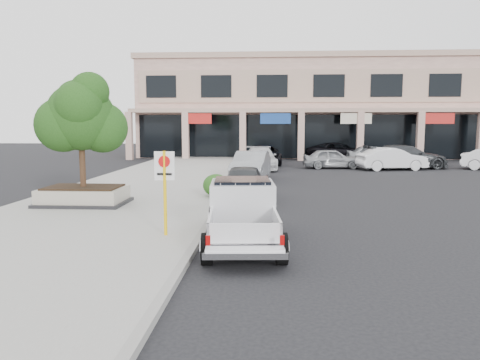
# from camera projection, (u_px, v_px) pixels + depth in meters

# --- Properties ---
(ground) EXTENTS (120.00, 120.00, 0.00)m
(ground) POSITION_uv_depth(u_px,v_px,m) (258.00, 233.00, 13.70)
(ground) COLOR black
(ground) RESTS_ON ground
(sidewalk) EXTENTS (8.00, 52.00, 0.15)m
(sidewalk) POSITION_uv_depth(u_px,v_px,m) (133.00, 197.00, 19.99)
(sidewalk) COLOR gray
(sidewalk) RESTS_ON ground
(curb) EXTENTS (0.20, 52.00, 0.15)m
(curb) POSITION_uv_depth(u_px,v_px,m) (225.00, 197.00, 19.74)
(curb) COLOR gray
(curb) RESTS_ON ground
(strip_mall) EXTENTS (40.55, 12.43, 9.50)m
(strip_mall) POSITION_uv_depth(u_px,v_px,m) (348.00, 107.00, 46.24)
(strip_mall) COLOR tan
(strip_mall) RESTS_ON ground
(planter) EXTENTS (3.20, 2.20, 0.68)m
(planter) POSITION_uv_depth(u_px,v_px,m) (84.00, 196.00, 17.65)
(planter) COLOR black
(planter) RESTS_ON sidewalk
(planter_tree) EXTENTS (2.90, 2.55, 4.00)m
(planter_tree) POSITION_uv_depth(u_px,v_px,m) (86.00, 117.00, 17.44)
(planter_tree) COLOR #322313
(planter_tree) RESTS_ON planter
(no_parking_sign) EXTENTS (0.55, 0.09, 2.30)m
(no_parking_sign) POSITION_uv_depth(u_px,v_px,m) (165.00, 181.00, 12.61)
(no_parking_sign) COLOR yellow
(no_parking_sign) RESTS_ON sidewalk
(hedge) EXTENTS (1.10, 0.99, 0.93)m
(hedge) POSITION_uv_depth(u_px,v_px,m) (216.00, 185.00, 19.52)
(hedge) COLOR #1A4012
(hedge) RESTS_ON sidewalk
(pickup_truck) EXTENTS (2.33, 5.37, 1.65)m
(pickup_truck) POSITION_uv_depth(u_px,v_px,m) (243.00, 214.00, 12.23)
(pickup_truck) COLOR silver
(pickup_truck) RESTS_ON ground
(curb_car_a) EXTENTS (1.77, 4.30, 1.46)m
(curb_car_a) POSITION_uv_depth(u_px,v_px,m) (244.00, 183.00, 19.31)
(curb_car_a) COLOR #303335
(curb_car_a) RESTS_ON ground
(curb_car_b) EXTENTS (2.23, 5.10, 1.63)m
(curb_car_b) POSITION_uv_depth(u_px,v_px,m) (251.00, 166.00, 26.17)
(curb_car_b) COLOR #9A9DA2
(curb_car_b) RESTS_ON ground
(curb_car_c) EXTENTS (2.55, 5.45, 1.54)m
(curb_car_c) POSITION_uv_depth(u_px,v_px,m) (260.00, 158.00, 32.66)
(curb_car_c) COLOR silver
(curb_car_c) RESTS_ON ground
(curb_car_d) EXTENTS (2.70, 5.47, 1.49)m
(curb_car_d) POSITION_uv_depth(u_px,v_px,m) (264.00, 155.00, 36.40)
(curb_car_d) COLOR black
(curb_car_d) RESTS_ON ground
(lot_car_a) EXTENTS (4.23, 1.91, 1.41)m
(lot_car_a) POSITION_uv_depth(u_px,v_px,m) (332.00, 159.00, 33.20)
(lot_car_a) COLOR #999CA1
(lot_car_a) RESTS_ON ground
(lot_car_b) EXTENTS (4.90, 2.56, 1.54)m
(lot_car_b) POSITION_uv_depth(u_px,v_px,m) (392.00, 159.00, 32.00)
(lot_car_b) COLOR silver
(lot_car_b) RESTS_ON ground
(lot_car_c) EXTENTS (5.95, 2.90, 1.67)m
(lot_car_c) POSITION_uv_depth(u_px,v_px,m) (406.00, 157.00, 33.19)
(lot_car_c) COLOR #303336
(lot_car_c) RESTS_ON ground
(lot_car_d) EXTENTS (6.01, 4.16, 1.52)m
(lot_car_d) POSITION_uv_depth(u_px,v_px,m) (339.00, 151.00, 40.85)
(lot_car_d) COLOR black
(lot_car_d) RESTS_ON ground
(lot_car_e) EXTENTS (4.27, 1.73, 1.45)m
(lot_car_e) POSITION_uv_depth(u_px,v_px,m) (373.00, 154.00, 37.87)
(lot_car_e) COLOR #A1A4A8
(lot_car_e) RESTS_ON ground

